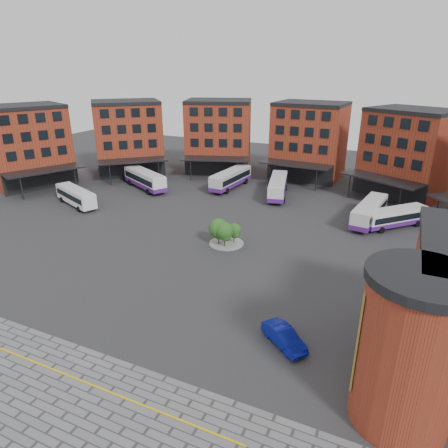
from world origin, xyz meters
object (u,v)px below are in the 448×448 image
at_px(bus_b, 145,179).
at_px(bus_c, 231,178).
at_px(tree_island, 224,231).
at_px(bus_a, 76,195).
at_px(bus_d, 278,186).
at_px(bus_e, 369,211).
at_px(bus_f, 395,217).
at_px(blue_car, 284,337).

relative_size(bus_b, bus_c, 0.99).
distance_m(tree_island, bus_a, 28.30).
distance_m(bus_a, bus_b, 13.29).
bearing_deg(bus_d, bus_e, -36.17).
height_order(bus_a, bus_c, bus_c).
distance_m(bus_c, bus_e, 26.29).
bearing_deg(bus_b, bus_f, -63.26).
xyz_separation_m(bus_b, bus_f, (42.64, -1.09, -0.27)).
bearing_deg(bus_b, bus_d, -47.93).
xyz_separation_m(bus_b, bus_e, (39.14, -0.75, -0.09)).
distance_m(bus_a, bus_c, 27.01).
relative_size(tree_island, bus_f, 0.50).
bearing_deg(bus_b, bus_a, -172.01).
height_order(bus_e, blue_car, bus_e).
xyz_separation_m(tree_island, bus_d, (0.03, 22.30, -0.15)).
bearing_deg(bus_f, bus_b, -137.49).
bearing_deg(blue_car, bus_f, 25.18).
relative_size(bus_e, bus_f, 1.30).
relative_size(tree_island, bus_e, 0.39).
xyz_separation_m(tree_island, bus_b, (-23.41, 16.51, -0.12)).
relative_size(bus_d, bus_e, 1.04).
height_order(tree_island, bus_a, tree_island).
bearing_deg(bus_c, bus_e, -12.14).
relative_size(bus_a, bus_d, 0.86).
distance_m(bus_f, blue_car, 31.63).
bearing_deg(bus_d, bus_f, -33.24).
bearing_deg(bus_c, bus_d, -2.60).
distance_m(bus_c, bus_f, 29.75).
bearing_deg(bus_a, bus_d, -34.58).
bearing_deg(tree_island, bus_b, 144.81).
distance_m(bus_b, blue_car, 48.08).
height_order(bus_c, blue_car, bus_c).
bearing_deg(bus_f, bus_c, -151.96).
bearing_deg(blue_car, bus_a, 101.78).
xyz_separation_m(bus_c, bus_e, (25.10, -7.83, -0.07)).
bearing_deg(bus_e, tree_island, -126.72).
bearing_deg(bus_f, bus_d, -155.74).
bearing_deg(bus_c, blue_car, -55.59).
height_order(bus_f, blue_car, bus_f).
xyz_separation_m(bus_a, blue_car, (40.48, -19.51, -0.94)).
bearing_deg(blue_car, tree_island, 76.40).
distance_m(bus_e, blue_car, 31.41).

